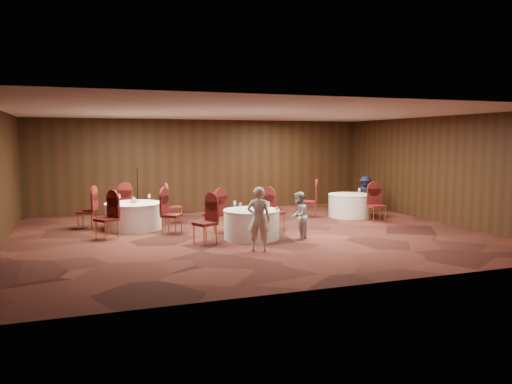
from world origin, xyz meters
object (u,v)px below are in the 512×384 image
object	(u,v)px
mic_stand	(138,204)
man_c	(365,194)
table_left	(134,216)
woman_a	(259,219)
table_right	(350,205)
woman_b	(299,216)
table_main	(252,224)

from	to	relation	value
mic_stand	man_c	xyz separation A→B (m)	(7.53, -1.42, 0.17)
table_left	woman_a	distance (m)	4.48
table_right	woman_a	distance (m)	5.88
woman_b	woman_a	bearing A→B (deg)	-13.75
man_c	table_right	bearing A→B (deg)	-114.00
table_left	man_c	distance (m)	7.90
table_right	man_c	xyz separation A→B (m)	(1.03, 0.71, 0.25)
table_main	table_right	size ratio (longest dim) A/B	1.02
table_main	mic_stand	xyz separation A→B (m)	(-2.31, 4.47, 0.08)
woman_a	woman_b	world-z (taller)	woman_a
table_main	table_left	bearing A→B (deg)	137.87
woman_a	man_c	xyz separation A→B (m)	(5.54, 4.46, -0.10)
table_main	mic_stand	bearing A→B (deg)	117.33
woman_b	man_c	world-z (taller)	man_c
mic_stand	woman_a	size ratio (longest dim) A/B	1.08
table_right	mic_stand	distance (m)	6.84
table_right	table_left	bearing A→B (deg)	179.50
mic_stand	man_c	bearing A→B (deg)	-10.68
man_c	table_left	bearing A→B (deg)	-143.82
table_main	woman_a	xyz separation A→B (m)	(-0.32, -1.41, 0.35)
woman_b	table_main	bearing A→B (deg)	-72.04
woman_a	man_c	bearing A→B (deg)	-114.89
table_left	table_right	size ratio (longest dim) A/B	1.16
table_main	man_c	xyz separation A→B (m)	(5.22, 3.05, 0.25)
table_main	woman_a	bearing A→B (deg)	-102.73
table_right	woman_a	bearing A→B (deg)	-140.22
table_right	woman_b	xyz separation A→B (m)	(-3.12, -2.85, 0.23)
table_left	man_c	bearing A→B (deg)	4.71
table_right	mic_stand	bearing A→B (deg)	161.87
mic_stand	woman_a	world-z (taller)	mic_stand
table_main	woman_b	bearing A→B (deg)	-25.22
table_main	woman_b	xyz separation A→B (m)	(1.08, -0.51, 0.23)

